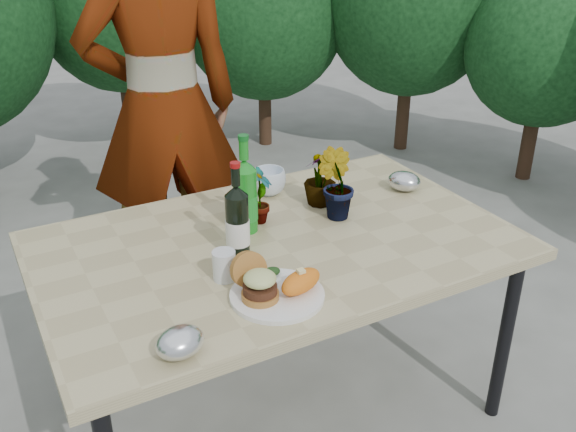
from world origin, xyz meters
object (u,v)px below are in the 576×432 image
dinner_plate (277,295)px  wine_bottle (237,222)px  patio_table (277,255)px  person (163,109)px

dinner_plate → wine_bottle: bearing=89.1°
patio_table → dinner_plate: size_ratio=5.71×
patio_table → dinner_plate: bearing=-117.4°
patio_table → wine_bottle: 0.24m
wine_bottle → person: 1.00m
dinner_plate → person: person is taller
wine_bottle → dinner_plate: bearing=-90.0°
patio_table → person: (-0.06, 0.97, 0.27)m
dinner_plate → wine_bottle: size_ratio=0.86×
patio_table → person: person is taller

